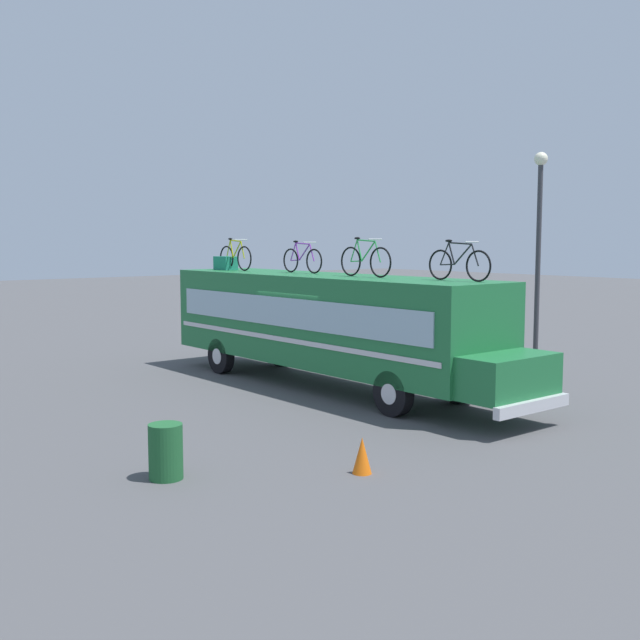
# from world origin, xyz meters

# --- Properties ---
(ground_plane) EXTENTS (120.00, 120.00, 0.00)m
(ground_plane) POSITION_xyz_m (0.00, 0.00, 0.00)
(ground_plane) COLOR #4C4C4F
(bus) EXTENTS (12.02, 2.47, 2.93)m
(bus) POSITION_xyz_m (0.20, 0.00, 1.73)
(bus) COLOR #1E6B38
(bus) RESTS_ON ground
(luggage_bag_1) EXTENTS (0.71, 0.44, 0.41)m
(luggage_bag_1) POSITION_xyz_m (-4.46, -0.17, 3.13)
(luggage_bag_1) COLOR #1E7F66
(luggage_bag_1) RESTS_ON bus
(rooftop_bicycle_1) EXTENTS (1.69, 0.44, 0.96)m
(rooftop_bicycle_1) POSITION_xyz_m (-3.89, -0.19, 3.33)
(rooftop_bicycle_1) COLOR black
(rooftop_bicycle_1) RESTS_ON bus
(rooftop_bicycle_2) EXTENTS (1.71, 0.44, 0.89)m
(rooftop_bicycle_2) POSITION_xyz_m (-1.23, 0.25, 3.30)
(rooftop_bicycle_2) COLOR black
(rooftop_bicycle_2) RESTS_ON bus
(rooftop_bicycle_3) EXTENTS (1.81, 0.44, 0.98)m
(rooftop_bicycle_3) POSITION_xyz_m (1.51, 0.08, 3.33)
(rooftop_bicycle_3) COLOR black
(rooftop_bicycle_3) RESTS_ON bus
(rooftop_bicycle_4) EXTENTS (1.78, 0.44, 0.91)m
(rooftop_bicycle_4) POSITION_xyz_m (4.22, 0.39, 3.31)
(rooftop_bicycle_4) COLOR black
(rooftop_bicycle_4) RESTS_ON bus
(trash_bin) EXTENTS (0.55, 0.55, 0.90)m
(trash_bin) POSITION_xyz_m (4.54, -7.03, 0.45)
(trash_bin) COLOR #1E592D
(trash_bin) RESTS_ON ground
(traffic_cone) EXTENTS (0.32, 0.32, 0.61)m
(traffic_cone) POSITION_xyz_m (6.33, -4.39, 0.30)
(traffic_cone) COLOR orange
(traffic_cone) RESTS_ON ground
(street_lamp) EXTENTS (0.37, 0.37, 6.24)m
(street_lamp) POSITION_xyz_m (2.62, 5.61, 3.91)
(street_lamp) COLOR #38383D
(street_lamp) RESTS_ON ground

